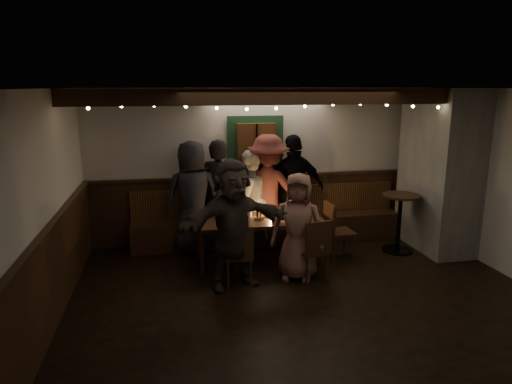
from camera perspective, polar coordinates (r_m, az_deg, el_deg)
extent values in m
cube|color=black|center=(5.93, 6.53, -13.32)|extent=(6.00, 5.00, 0.01)
cube|color=black|center=(5.32, 7.27, 12.76)|extent=(6.00, 5.00, 0.01)
cube|color=silver|center=(7.85, 1.26, 3.36)|extent=(6.00, 0.01, 2.60)
cube|color=silver|center=(5.39, -25.17, -2.42)|extent=(0.01, 5.00, 2.60)
cube|color=#311C0C|center=(7.98, 1.28, -1.99)|extent=(6.00, 0.05, 1.10)
cube|color=#311C0C|center=(5.62, -24.13, -9.81)|extent=(0.05, 5.00, 1.10)
cube|color=slate|center=(7.96, 21.92, 2.54)|extent=(0.70, 1.40, 2.60)
cube|color=#311C0C|center=(7.84, 1.66, -4.75)|extent=(4.60, 0.45, 0.45)
cube|color=#36190B|center=(7.88, 1.39, -1.06)|extent=(4.60, 0.06, 0.50)
cube|color=#1A4227|center=(7.70, -0.08, 5.80)|extent=(0.95, 0.04, 1.00)
cube|color=#36190B|center=(7.64, 0.01, 5.74)|extent=(0.64, 0.12, 0.76)
cube|color=#311C0C|center=(6.28, 4.33, 11.81)|extent=(6.00, 0.16, 0.22)
sphere|color=#FFE599|center=(6.11, -20.25, 9.80)|extent=(0.04, 0.04, 0.04)
sphere|color=#FFE599|center=(6.06, -16.47, 10.27)|extent=(0.04, 0.04, 0.04)
sphere|color=#FFE599|center=(6.04, -12.64, 10.53)|extent=(0.04, 0.04, 0.04)
sphere|color=#FFE599|center=(6.04, -8.77, 10.54)|extent=(0.04, 0.04, 0.04)
sphere|color=#FFE599|center=(6.07, -4.93, 10.41)|extent=(0.04, 0.04, 0.04)
sphere|color=#FFE599|center=(6.13, -1.15, 10.32)|extent=(0.04, 0.04, 0.04)
sphere|color=#FFE599|center=(6.21, 2.54, 10.41)|extent=(0.04, 0.04, 0.04)
sphere|color=#FFE599|center=(6.32, 6.13, 10.61)|extent=(0.04, 0.04, 0.04)
sphere|color=#FFE599|center=(6.45, 9.60, 10.76)|extent=(0.04, 0.04, 0.04)
sphere|color=#FFE599|center=(6.60, 12.91, 10.71)|extent=(0.04, 0.04, 0.04)
sphere|color=#FFE599|center=(6.77, 16.05, 10.44)|extent=(0.04, 0.04, 0.04)
sphere|color=#FFE599|center=(6.96, 19.02, 10.09)|extent=(0.04, 0.04, 0.04)
sphere|color=#FFE599|center=(7.17, 21.82, 9.81)|extent=(0.04, 0.04, 0.04)
sphere|color=#FFE599|center=(7.39, 24.47, 9.70)|extent=(0.04, 0.04, 0.04)
cube|color=#311C0C|center=(6.87, 0.32, -3.58)|extent=(1.91, 0.82, 0.05)
cylinder|color=#311C0C|center=(6.55, -6.74, -7.67)|extent=(0.06, 0.06, 0.63)
cylinder|color=#311C0C|center=(7.18, -7.17, -5.79)|extent=(0.06, 0.06, 0.63)
cylinder|color=#311C0C|center=(6.90, 8.14, -6.64)|extent=(0.06, 0.06, 0.63)
cylinder|color=#311C0C|center=(7.50, 6.45, -4.96)|extent=(0.06, 0.06, 0.63)
cylinder|color=#BF7226|center=(6.87, -5.05, -2.85)|extent=(0.06, 0.06, 0.13)
cylinder|color=#BF7226|center=(6.58, -2.76, -3.53)|extent=(0.06, 0.06, 0.13)
cylinder|color=silver|center=(6.95, -0.77, -2.61)|extent=(0.06, 0.06, 0.13)
cylinder|color=#BF7226|center=(6.81, 2.24, -2.94)|extent=(0.06, 0.06, 0.13)
cylinder|color=silver|center=(7.14, 4.37, -2.22)|extent=(0.06, 0.06, 0.13)
cylinder|color=#BF7226|center=(6.88, 7.05, -2.86)|extent=(0.06, 0.06, 0.13)
cylinder|color=white|center=(6.52, -3.78, -4.22)|extent=(0.24, 0.24, 0.01)
cube|color=#B2B2B7|center=(6.81, 0.40, -3.28)|extent=(0.15, 0.09, 0.05)
cylinder|color=#990C0C|center=(6.80, 0.17, -2.89)|extent=(0.03, 0.03, 0.15)
cylinder|color=gold|center=(6.81, 0.63, -2.87)|extent=(0.03, 0.03, 0.15)
cylinder|color=silver|center=(6.94, 1.97, -2.87)|extent=(0.05, 0.05, 0.07)
sphere|color=#FFB24C|center=(6.93, 1.97, -2.44)|extent=(0.03, 0.03, 0.03)
cube|color=#311C0C|center=(6.23, -2.38, -7.98)|extent=(0.39, 0.39, 0.04)
cube|color=#311C0C|center=(5.99, -2.09, -6.47)|extent=(0.38, 0.05, 0.43)
cylinder|color=#311C0C|center=(6.47, -1.28, -9.08)|extent=(0.03, 0.03, 0.37)
cylinder|color=#311C0C|center=(6.20, -0.68, -10.12)|extent=(0.03, 0.03, 0.37)
cylinder|color=#311C0C|center=(6.42, -3.99, -9.30)|extent=(0.03, 0.03, 0.37)
cylinder|color=#311C0C|center=(6.14, -3.51, -10.36)|extent=(0.03, 0.03, 0.37)
cube|color=#311C0C|center=(6.41, 6.94, -7.31)|extent=(0.47, 0.47, 0.04)
cube|color=#311C0C|center=(6.19, 7.86, -5.71)|extent=(0.39, 0.13, 0.45)
cylinder|color=#311C0C|center=(6.69, 7.36, -8.37)|extent=(0.03, 0.03, 0.38)
cylinder|color=#311C0C|center=(6.44, 8.86, -9.28)|extent=(0.03, 0.03, 0.38)
cylinder|color=#311C0C|center=(6.54, 4.95, -8.83)|extent=(0.03, 0.03, 0.38)
cylinder|color=#311C0C|center=(6.28, 6.38, -9.79)|extent=(0.03, 0.03, 0.38)
cube|color=#311C0C|center=(7.24, 10.42, -4.96)|extent=(0.42, 0.42, 0.04)
cube|color=#311C0C|center=(7.09, 9.17, -3.18)|extent=(0.06, 0.40, 0.46)
cylinder|color=#311C0C|center=(7.24, 12.06, -6.84)|extent=(0.03, 0.03, 0.39)
cylinder|color=#311C0C|center=(7.10, 9.70, -7.12)|extent=(0.03, 0.03, 0.39)
cylinder|color=#311C0C|center=(7.51, 10.97, -6.04)|extent=(0.03, 0.03, 0.39)
cylinder|color=#311C0C|center=(7.38, 8.67, -6.29)|extent=(0.03, 0.03, 0.39)
cylinder|color=black|center=(7.86, 17.22, -6.93)|extent=(0.48, 0.48, 0.03)
cylinder|color=black|center=(7.72, 17.45, -3.79)|extent=(0.07, 0.07, 0.93)
cylinder|color=#311C0C|center=(7.61, 17.69, -0.43)|extent=(0.59, 0.59, 0.04)
imported|color=#22212A|center=(7.32, -7.90, -0.64)|extent=(0.96, 0.70, 1.81)
imported|color=black|center=(7.47, -4.68, -0.27)|extent=(0.78, 0.67, 1.81)
imported|color=beige|center=(7.50, -0.93, -0.90)|extent=(0.95, 0.85, 1.63)
imported|color=brown|center=(7.55, 1.53, 0.13)|extent=(1.38, 1.09, 1.87)
imported|color=black|center=(7.70, 4.77, 0.30)|extent=(1.15, 0.62, 1.86)
imported|color=#3A322C|center=(5.99, -2.85, -4.01)|extent=(1.69, 0.92, 1.73)
imported|color=#986659|center=(6.29, 5.24, -4.34)|extent=(0.86, 0.72, 1.50)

